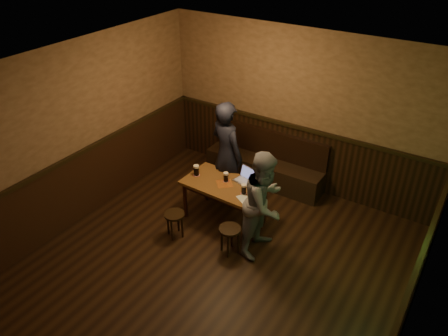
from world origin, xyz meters
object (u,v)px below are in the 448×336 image
at_px(pub_table, 224,188).
at_px(pint_mid, 226,177).
at_px(person_suit, 227,154).
at_px(person_grey, 264,203).
at_px(pint_left, 196,170).
at_px(stool_left, 175,218).
at_px(laptop, 246,178).
at_px(stool_right, 230,233).
at_px(bench, 265,166).
at_px(pint_right, 244,189).

distance_m(pub_table, pint_mid, 0.18).
xyz_separation_m(person_suit, person_grey, (1.09, -0.73, -0.11)).
bearing_deg(pint_left, person_grey, -10.18).
relative_size(stool_left, pint_left, 2.32).
distance_m(pint_mid, laptop, 0.31).
height_order(pint_mid, laptop, laptop).
bearing_deg(pint_mid, stool_left, -115.67).
bearing_deg(stool_left, pint_mid, 64.33).
relative_size(stool_right, laptop, 1.25).
bearing_deg(pint_left, pub_table, 3.36).
bearing_deg(stool_left, person_suit, 82.27).
distance_m(stool_right, pint_left, 1.23).
relative_size(pint_mid, laptop, 0.46).
bearing_deg(pint_mid, person_grey, -21.73).
xyz_separation_m(stool_left, stool_right, (0.90, 0.14, 0.01)).
bearing_deg(person_suit, pub_table, 136.85).
bearing_deg(bench, stool_left, -100.99).
bearing_deg(pint_left, pint_right, -2.59).
distance_m(bench, pint_mid, 1.38).
bearing_deg(pint_right, stool_right, -79.82).
relative_size(bench, person_grey, 1.37).
bearing_deg(person_grey, pint_left, 81.20).
bearing_deg(person_grey, pub_table, 73.38).
distance_m(stool_left, pint_left, 0.85).
height_order(bench, pub_table, bench).
bearing_deg(stool_left, laptop, 57.19).
bearing_deg(pub_table, pint_right, -8.53).
bearing_deg(bench, person_suit, -105.19).
bearing_deg(person_suit, laptop, 174.80).
relative_size(pint_left, person_grey, 0.11).
bearing_deg(bench, person_grey, -63.07).
relative_size(stool_left, laptop, 1.20).
bearing_deg(bench, stool_right, -76.34).
bearing_deg(pint_mid, laptop, 35.62).
xyz_separation_m(laptop, person_grey, (0.61, -0.52, 0.06)).
bearing_deg(pub_table, pint_mid, 106.65).
xyz_separation_m(bench, stool_right, (0.48, -1.99, 0.04)).
height_order(bench, pint_left, bench).
height_order(pint_right, person_grey, person_grey).
height_order(person_suit, person_grey, person_suit).
height_order(stool_left, pint_right, pint_right).
height_order(stool_right, person_grey, person_grey).
bearing_deg(stool_left, bench, 79.01).
bearing_deg(pub_table, stool_right, -49.87).
relative_size(pint_left, person_suit, 0.10).
bearing_deg(pint_right, stool_left, -139.49).
relative_size(stool_right, person_grey, 0.27).
relative_size(pint_mid, pint_right, 1.00).
distance_m(pint_left, pint_mid, 0.50).
height_order(pub_table, laptop, laptop).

